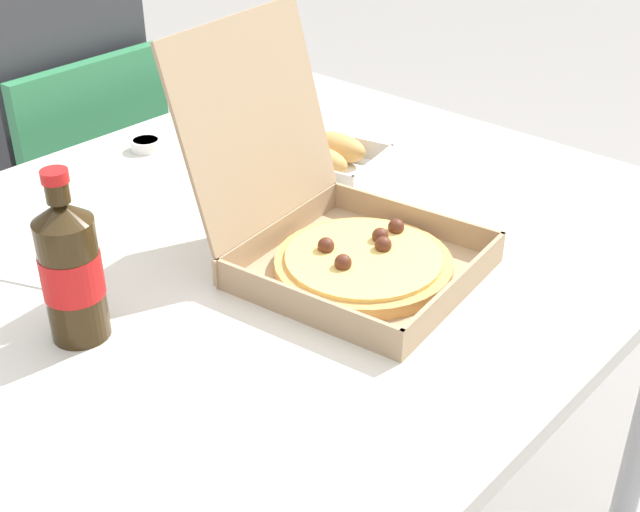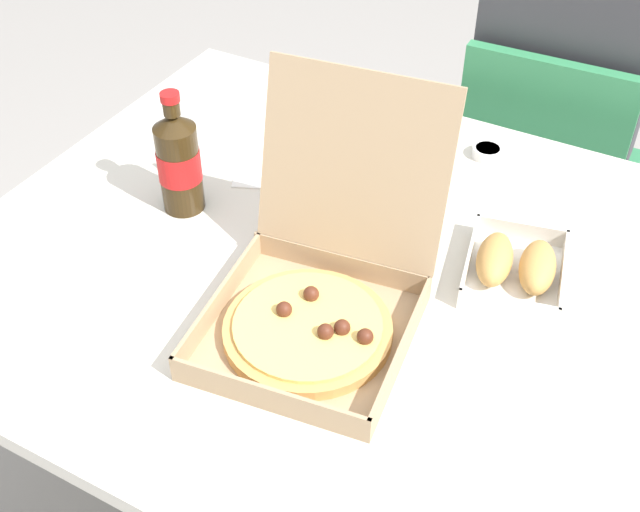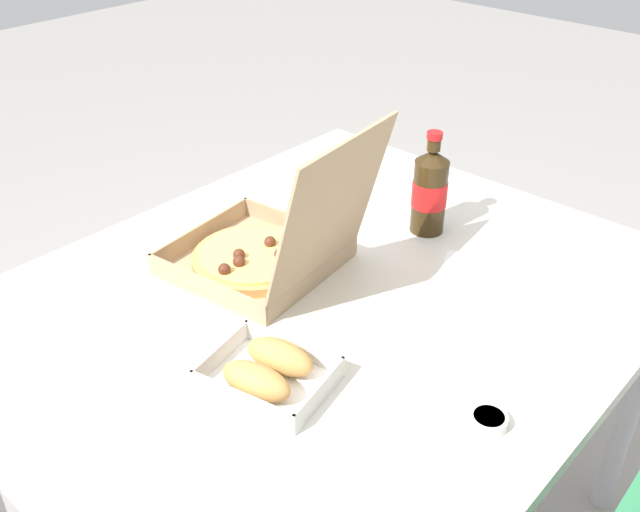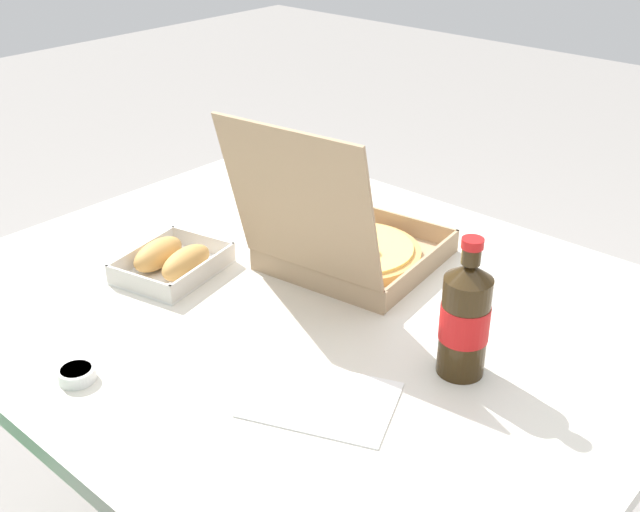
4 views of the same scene
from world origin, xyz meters
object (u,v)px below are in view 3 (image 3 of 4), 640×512
Objects in this scene: dipping_sauce_cup at (488,420)px; bread_side_box at (268,371)px; cola_bottle at (428,190)px; paper_menu at (477,285)px; pizza_box_open at (267,250)px.

bread_side_box is at bearing -63.31° from dipping_sauce_cup.
cola_bottle is 4.00× the size of dipping_sauce_cup.
cola_bottle is 0.24m from paper_menu.
dipping_sauce_cup is (0.41, 0.40, -0.08)m from cola_bottle.
pizza_box_open is at bearing -97.82° from dipping_sauce_cup.
pizza_box_open is 0.41m from paper_menu.
bread_side_box is 0.97× the size of cola_bottle.
paper_menu is 0.37m from dipping_sauce_cup.
pizza_box_open is 1.79× the size of cola_bottle.
cola_bottle is at bearing -141.86° from paper_menu.
pizza_box_open is 1.91× the size of paper_menu.
cola_bottle reaches higher than bread_side_box.
paper_menu is at bearing 60.97° from cola_bottle.
pizza_box_open is 0.37m from cola_bottle.
bread_side_box reaches higher than dipping_sauce_cup.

